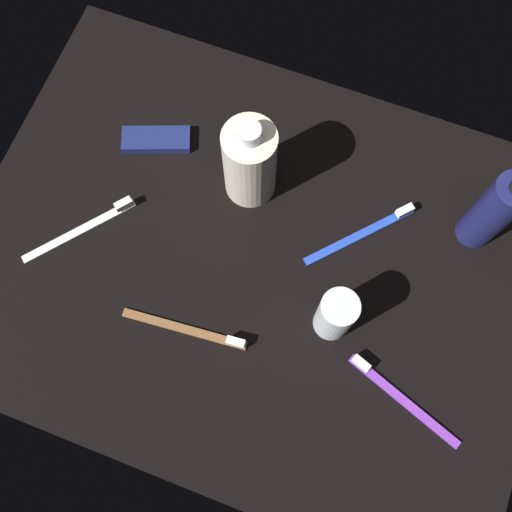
# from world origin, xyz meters

# --- Properties ---
(ground_plane) EXTENTS (0.84, 0.64, 0.01)m
(ground_plane) POSITION_xyz_m (0.00, 0.00, -0.01)
(ground_plane) COLOR black
(lotion_bottle) EXTENTS (0.05, 0.05, 0.19)m
(lotion_bottle) POSITION_xyz_m (0.28, 0.16, 0.08)
(lotion_bottle) COLOR navy
(lotion_bottle) RESTS_ON ground_plane
(bodywash_bottle) EXTENTS (0.08, 0.08, 0.17)m
(bodywash_bottle) POSITION_xyz_m (-0.05, 0.11, 0.08)
(bodywash_bottle) COLOR silver
(bodywash_bottle) RESTS_ON ground_plane
(deodorant_stick) EXTENTS (0.05, 0.05, 0.11)m
(deodorant_stick) POSITION_xyz_m (0.13, -0.05, 0.05)
(deodorant_stick) COLOR silver
(deodorant_stick) RESTS_ON ground_plane
(toothbrush_white) EXTENTS (0.12, 0.15, 0.02)m
(toothbrush_white) POSITION_xyz_m (-0.25, -0.04, 0.01)
(toothbrush_white) COLOR white
(toothbrush_white) RESTS_ON ground_plane
(toothbrush_purple) EXTENTS (0.17, 0.07, 0.02)m
(toothbrush_purple) POSITION_xyz_m (0.25, -0.11, 0.01)
(toothbrush_purple) COLOR purple
(toothbrush_purple) RESTS_ON ground_plane
(toothbrush_brown) EXTENTS (0.18, 0.03, 0.02)m
(toothbrush_brown) POSITION_xyz_m (-0.05, -0.13, 0.01)
(toothbrush_brown) COLOR brown
(toothbrush_brown) RESTS_ON ground_plane
(toothbrush_blue) EXTENTS (0.13, 0.14, 0.02)m
(toothbrush_blue) POSITION_xyz_m (0.13, 0.10, 0.01)
(toothbrush_blue) COLOR blue
(toothbrush_blue) RESTS_ON ground_plane
(snack_bar_navy) EXTENTS (0.11, 0.07, 0.01)m
(snack_bar_navy) POSITION_xyz_m (-0.21, 0.13, 0.01)
(snack_bar_navy) COLOR navy
(snack_bar_navy) RESTS_ON ground_plane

